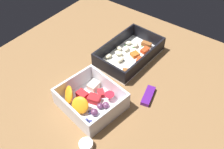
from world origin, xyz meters
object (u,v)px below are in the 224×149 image
(paper_cup_liner, at_px, (86,145))
(pasta_container, at_px, (129,54))
(candy_bar, at_px, (148,96))
(fruit_bowl, at_px, (90,100))

(paper_cup_liner, bearing_deg, pasta_container, -163.52)
(candy_bar, height_order, paper_cup_liner, paper_cup_liner)
(paper_cup_liner, bearing_deg, fruit_bowl, -144.38)
(candy_bar, distance_m, paper_cup_liner, 0.23)
(fruit_bowl, xyz_separation_m, paper_cup_liner, (0.10, 0.07, -0.01))
(candy_bar, bearing_deg, fruit_bowl, -43.95)
(pasta_container, distance_m, candy_bar, 0.18)
(fruit_bowl, xyz_separation_m, candy_bar, (-0.12, 0.11, -0.01))
(pasta_container, xyz_separation_m, candy_bar, (0.11, 0.14, -0.01))
(fruit_bowl, height_order, candy_bar, fruit_bowl)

